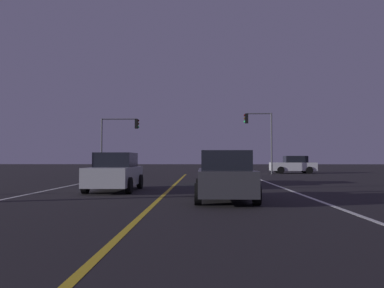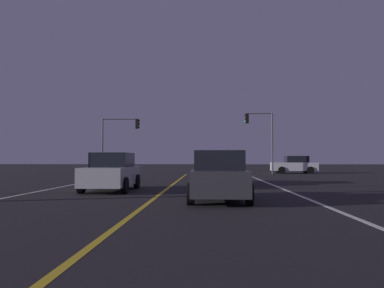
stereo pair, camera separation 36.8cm
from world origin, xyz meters
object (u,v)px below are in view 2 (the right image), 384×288
car_lead_same_lane (219,177)px  car_oncoming (112,172)px  car_crossing_side (294,165)px  car_ahead_far (222,169)px  traffic_light_near_right (259,129)px  traffic_light_near_left (121,132)px

car_lead_same_lane → car_oncoming: size_ratio=1.00×
car_crossing_side → car_ahead_far: same height
car_crossing_side → car_ahead_far: bearing=64.2°
car_ahead_far → car_oncoming: bearing=132.8°
car_oncoming → traffic_light_near_right: traffic_light_near_right is taller
car_lead_same_lane → car_ahead_far: 8.59m
car_ahead_far → traffic_light_near_left: (-8.97, 13.94, 3.09)m
car_ahead_far → traffic_light_near_right: traffic_light_near_right is taller
traffic_light_near_right → car_crossing_side: bearing=-152.3°
car_oncoming → car_ahead_far: bearing=132.8°
car_ahead_far → car_crossing_side: bearing=-25.8°
car_oncoming → traffic_light_near_left: size_ratio=0.83×
traffic_light_near_right → car_ahead_far: bearing=73.9°
traffic_light_near_left → car_crossing_side: bearing=6.5°
car_crossing_side → car_oncoming: 24.23m
car_crossing_side → car_ahead_far: (-7.65, -15.85, 0.00)m
car_crossing_side → car_lead_same_lane: bearing=71.6°
car_lead_same_lane → car_crossing_side: bearing=-18.4°
car_oncoming → traffic_light_near_left: (-3.85, 18.68, 3.09)m
car_lead_same_lane → traffic_light_near_left: 24.27m
car_oncoming → traffic_light_near_right: (9.14, 18.68, 3.36)m
car_crossing_side → traffic_light_near_left: 17.02m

